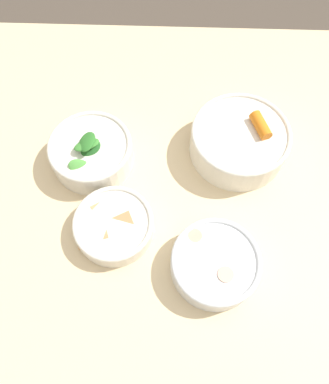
% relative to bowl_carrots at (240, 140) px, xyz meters
% --- Properties ---
extents(ground_plane, '(10.00, 10.00, 0.00)m').
position_rel_bowl_carrots_xyz_m(ground_plane, '(0.21, -0.11, -0.80)').
color(ground_plane, '#4C4238').
extents(dining_table, '(1.14, 1.09, 0.76)m').
position_rel_bowl_carrots_xyz_m(dining_table, '(0.21, -0.11, -0.14)').
color(dining_table, beige).
rests_on(dining_table, ground_plane).
extents(bowl_carrots, '(0.20, 0.20, 0.08)m').
position_rel_bowl_carrots_xyz_m(bowl_carrots, '(0.00, 0.00, 0.00)').
color(bowl_carrots, silver).
rests_on(bowl_carrots, dining_table).
extents(bowl_greens, '(0.17, 0.17, 0.09)m').
position_rel_bowl_carrots_xyz_m(bowl_greens, '(0.03, -0.30, -0.00)').
color(bowl_greens, silver).
rests_on(bowl_greens, dining_table).
extents(bowl_beans_hotdog, '(0.16, 0.16, 0.05)m').
position_rel_bowl_carrots_xyz_m(bowl_beans_hotdog, '(0.25, -0.05, -0.01)').
color(bowl_beans_hotdog, silver).
rests_on(bowl_beans_hotdog, dining_table).
extents(bowl_cookies, '(0.15, 0.15, 0.04)m').
position_rel_bowl_carrots_xyz_m(bowl_cookies, '(0.19, -0.24, -0.01)').
color(bowl_cookies, silver).
rests_on(bowl_cookies, dining_table).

